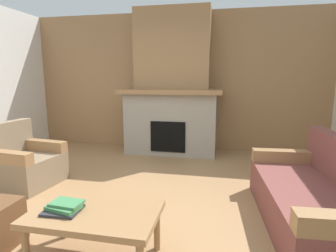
{
  "coord_description": "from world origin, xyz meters",
  "views": [
    {
      "loc": [
        0.97,
        -2.51,
        1.46
      ],
      "look_at": [
        0.25,
        1.01,
        0.81
      ],
      "focal_mm": 29.16,
      "sensor_mm": 36.0,
      "label": 1
    }
  ],
  "objects_px": {
    "armchair": "(24,163)",
    "coffee_table": "(95,217)",
    "couch": "(317,199)",
    "fireplace": "(172,92)"
  },
  "relations": [
    {
      "from": "couch",
      "to": "coffee_table",
      "type": "xyz_separation_m",
      "value": [
        -1.88,
        -0.9,
        0.09
      ]
    },
    {
      "from": "armchair",
      "to": "coffee_table",
      "type": "distance_m",
      "value": 2.13
    },
    {
      "from": "couch",
      "to": "coffee_table",
      "type": "height_order",
      "value": "couch"
    },
    {
      "from": "couch",
      "to": "armchair",
      "type": "height_order",
      "value": "same"
    },
    {
      "from": "couch",
      "to": "coffee_table",
      "type": "distance_m",
      "value": 2.08
    },
    {
      "from": "couch",
      "to": "armchair",
      "type": "bearing_deg",
      "value": 173.7
    },
    {
      "from": "armchair",
      "to": "coffee_table",
      "type": "bearing_deg",
      "value": -37.49
    },
    {
      "from": "fireplace",
      "to": "coffee_table",
      "type": "bearing_deg",
      "value": -89.77
    },
    {
      "from": "armchair",
      "to": "fireplace",
      "type": "bearing_deg",
      "value": 50.47
    },
    {
      "from": "couch",
      "to": "armchair",
      "type": "relative_size",
      "value": 2.18
    }
  ]
}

